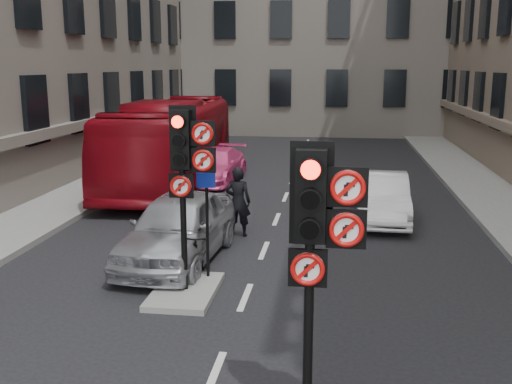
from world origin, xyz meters
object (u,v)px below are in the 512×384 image
(car_white, at_px, (382,197))
(car_pink, at_px, (215,165))
(bus_red, at_px, (172,142))
(info_sign, at_px, (207,210))
(car_silver, at_px, (178,227))
(signal_far, at_px, (186,159))
(signal_near, at_px, (318,227))
(motorcycle, at_px, (198,254))
(motorcyclist, at_px, (238,202))

(car_white, xyz_separation_m, car_pink, (-5.93, 5.03, -0.05))
(bus_red, distance_m, info_sign, 10.68)
(car_silver, bearing_deg, signal_far, -65.64)
(car_silver, relative_size, car_white, 1.13)
(car_silver, relative_size, bus_red, 0.41)
(signal_near, distance_m, bus_red, 15.99)
(car_silver, distance_m, bus_red, 9.21)
(info_sign, bearing_deg, signal_near, -72.40)
(signal_near, relative_size, car_white, 0.88)
(signal_far, distance_m, car_silver, 2.87)
(signal_far, bearing_deg, signal_near, -56.98)
(signal_near, relative_size, bus_red, 0.32)
(car_silver, distance_m, motorcycle, 1.25)
(car_pink, height_order, bus_red, bus_red)
(signal_far, distance_m, motorcyclist, 4.57)
(signal_near, height_order, info_sign, signal_near)
(car_pink, height_order, motorcyclist, motorcyclist)
(car_silver, distance_m, info_sign, 1.76)
(signal_near, distance_m, motorcycle, 6.03)
(car_silver, height_order, car_pink, car_silver)
(car_white, bearing_deg, signal_near, -96.95)
(bus_red, distance_m, motorcyclist, 7.56)
(car_white, height_order, info_sign, info_sign)
(signal_far, height_order, car_silver, signal_far)
(signal_far, relative_size, info_sign, 1.63)
(bus_red, bearing_deg, signal_near, -70.34)
(car_silver, distance_m, car_white, 6.54)
(motorcycle, relative_size, motorcyclist, 0.92)
(car_silver, bearing_deg, car_pink, 100.38)
(bus_red, bearing_deg, car_pink, 18.13)
(motorcycle, bearing_deg, car_pink, 96.25)
(signal_far, bearing_deg, motorcycle, 92.47)
(signal_near, relative_size, motorcycle, 2.10)
(signal_near, height_order, car_white, signal_near)
(car_silver, bearing_deg, info_sign, -48.92)
(signal_near, distance_m, car_pink, 16.11)
(car_pink, bearing_deg, signal_far, -76.97)
(car_silver, height_order, motorcycle, car_silver)
(car_pink, bearing_deg, car_white, -36.19)
(car_silver, height_order, motorcyclist, motorcyclist)
(car_white, distance_m, car_pink, 7.78)
(car_silver, xyz_separation_m, info_sign, (0.96, -1.27, 0.75))
(signal_far, relative_size, car_silver, 0.77)
(motorcycle, bearing_deg, info_sign, -49.57)
(car_pink, relative_size, bus_red, 0.38)
(signal_far, xyz_separation_m, bus_red, (-3.30, 10.82, -1.13))
(signal_near, distance_m, info_sign, 5.41)
(car_silver, relative_size, motorcyclist, 2.51)
(signal_far, bearing_deg, bus_red, 106.97)
(bus_red, xyz_separation_m, motorcyclist, (3.58, -6.63, -0.65))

